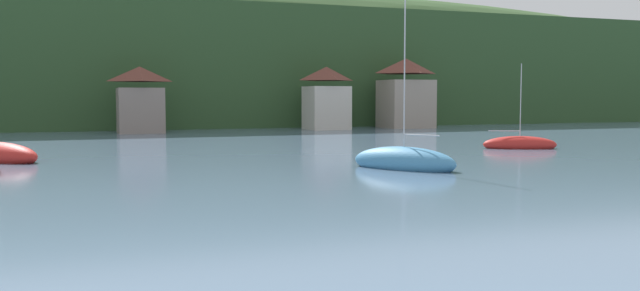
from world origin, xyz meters
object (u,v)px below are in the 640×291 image
object	(u,v)px
shore_building_central	(326,99)
sailboat_far_1	(404,162)
shore_building_eastcentral	(406,94)
shore_building_westcentral	(140,101)
sailboat_far_5	(520,145)

from	to	relation	value
shore_building_central	sailboat_far_1	xyz separation A→B (m)	(-12.23, -44.51, -3.40)
shore_building_central	shore_building_eastcentral	xyz separation A→B (m)	(11.33, 0.37, 0.61)
shore_building_westcentral	sailboat_far_1	xyz separation A→B (m)	(10.42, -44.48, -3.25)
shore_building_eastcentral	sailboat_far_5	xyz separation A→B (m)	(-7.84, -34.60, -4.10)
shore_building_westcentral	sailboat_far_5	world-z (taller)	shore_building_westcentral
sailboat_far_5	sailboat_far_1	bearing A→B (deg)	-122.55
sailboat_far_1	shore_building_central	bearing A→B (deg)	-48.08
shore_building_westcentral	shore_building_eastcentral	bearing A→B (deg)	0.68
shore_building_eastcentral	sailboat_far_5	size ratio (longest dim) A/B	1.27
shore_building_westcentral	sailboat_far_5	xyz separation A→B (m)	(26.14, -34.19, -3.34)
sailboat_far_1	sailboat_far_5	world-z (taller)	sailboat_far_1
shore_building_central	sailboat_far_5	world-z (taller)	shore_building_central
shore_building_central	sailboat_far_1	size ratio (longest dim) A/B	0.75
shore_building_central	shore_building_eastcentral	size ratio (longest dim) A/B	0.86
shore_building_westcentral	shore_building_eastcentral	size ratio (longest dim) A/B	0.83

